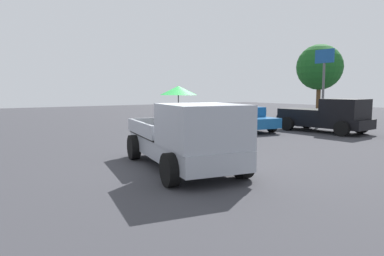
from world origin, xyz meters
The scene contains 6 objects.
ground_plane centered at (0.00, 0.00, 0.00)m, with size 80.00×80.00×0.00m, color #38383D.
pickup_truck_main centered at (0.45, -0.07, 0.97)m, with size 5.31×3.02×2.38m.
pickup_truck_red centered at (-2.78, 10.97, 0.87)m, with size 4.90×2.40×1.80m.
parked_sedan_far centered at (-5.90, 7.84, 0.74)m, with size 4.50×2.41×1.33m.
motel_sign centered at (-5.98, 15.14, 3.49)m, with size 1.40×0.16×4.94m.
tree_by_lot centered at (-8.36, 17.96, 3.98)m, with size 3.48×3.48×5.74m.
Camera 1 is at (8.34, -5.33, 2.25)m, focal length 32.36 mm.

